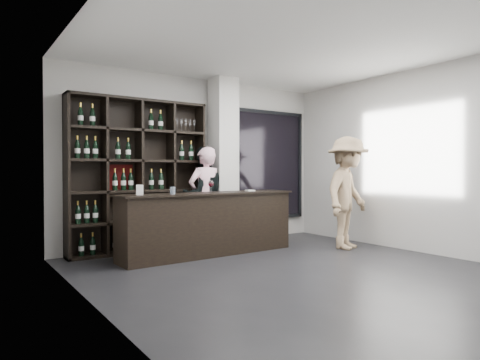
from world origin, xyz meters
TOP-DOWN VIEW (x-y plane):
  - floor at (0.00, 0.00)m, footprint 5.00×5.50m
  - wine_shelf at (-1.15, 2.57)m, footprint 2.20×0.35m
  - structural_column at (0.35, 2.47)m, footprint 0.40×0.40m
  - glass_panel at (1.55, 2.69)m, footprint 1.60×0.08m
  - tasting_counter at (-0.35, 1.75)m, footprint 2.88×0.61m
  - taster_pink at (-0.15, 2.23)m, footprint 0.63×0.44m
  - taster_black at (-0.10, 2.40)m, footprint 0.85×0.68m
  - customer at (1.80, 0.93)m, footprint 1.35×1.05m
  - wine_glass at (-0.31, 1.76)m, footprint 0.11×0.11m
  - spit_cup at (-1.01, 1.63)m, footprint 0.08×0.08m
  - napkin_stack at (0.45, 1.81)m, footprint 0.14×0.14m
  - card_stand at (-1.48, 1.69)m, footprint 0.10×0.07m

SIDE VIEW (x-z plane):
  - floor at x=0.00m, z-range -0.01..0.00m
  - tasting_counter at x=-0.35m, z-range 0.00..0.95m
  - taster_pink at x=-0.15m, z-range 0.00..1.67m
  - taster_black at x=-0.10m, z-range 0.00..1.68m
  - customer at x=1.80m, z-range 0.00..1.84m
  - napkin_stack at x=0.45m, z-range 0.95..0.97m
  - spit_cup at x=-1.01m, z-range 0.95..1.05m
  - card_stand at x=-1.48m, z-range 0.95..1.09m
  - wine_glass at x=-0.31m, z-range 0.95..1.15m
  - wine_shelf at x=-1.15m, z-range 0.00..2.40m
  - glass_panel at x=1.55m, z-range 0.35..2.45m
  - structural_column at x=0.35m, z-range 0.00..2.90m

